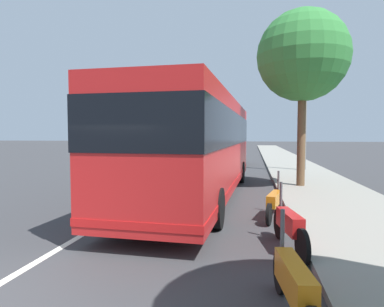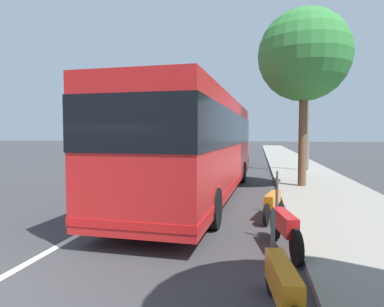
{
  "view_description": "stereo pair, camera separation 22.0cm",
  "coord_description": "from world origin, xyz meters",
  "views": [
    {
      "loc": [
        -3.11,
        -3.79,
        2.29
      ],
      "look_at": [
        9.03,
        -1.59,
        1.58
      ],
      "focal_mm": 31.16,
      "sensor_mm": 36.0,
      "label": 1
    },
    {
      "loc": [
        -3.07,
        -4.01,
        2.29
      ],
      "look_at": [
        9.03,
        -1.59,
        1.58
      ],
      "focal_mm": 31.16,
      "sensor_mm": 36.0,
      "label": 2
    }
  ],
  "objects": [
    {
      "name": "motorcycle_nearest_curb",
      "position": [
        0.97,
        -4.31,
        0.47
      ],
      "size": [
        2.16,
        0.4,
        1.25
      ],
      "rotation": [
        0.0,
        0.0,
        0.13
      ],
      "color": "black",
      "rests_on": "ground"
    },
    {
      "name": "motorcycle_mid_row",
      "position": [
        3.62,
        -4.53,
        0.48
      ],
      "size": [
        2.1,
        0.49,
        1.27
      ],
      "rotation": [
        0.0,
        0.0,
        0.19
      ],
      "color": "black",
      "rests_on": "ground"
    },
    {
      "name": "car_ahead_same_lane",
      "position": [
        36.69,
        1.65,
        0.69
      ],
      "size": [
        4.79,
        2.06,
        1.44
      ],
      "rotation": [
        0.0,
        0.0,
        3.21
      ],
      "color": "red",
      "rests_on": "ground"
    },
    {
      "name": "utility_pole",
      "position": [
        18.01,
        -6.9,
        3.94
      ],
      "size": [
        0.25,
        0.25,
        7.88
      ],
      "primitive_type": "cylinder",
      "color": "slate",
      "rests_on": "ground"
    },
    {
      "name": "coach_bus",
      "position": [
        8.89,
        -1.92,
        2.01
      ],
      "size": [
        12.64,
        3.14,
        3.5
      ],
      "rotation": [
        0.0,
        0.0,
        -0.04
      ],
      "color": "red",
      "rests_on": "ground"
    },
    {
      "name": "sidewalk_curb",
      "position": [
        10.0,
        -6.6,
        0.07
      ],
      "size": [
        110.0,
        3.6,
        0.14
      ],
      "primitive_type": "cube",
      "color": "gray",
      "rests_on": "ground"
    },
    {
      "name": "motorcycle_by_tree",
      "position": [
        6.17,
        -4.41,
        0.45
      ],
      "size": [
        2.15,
        0.56,
        1.23
      ],
      "rotation": [
        0.0,
        0.0,
        -0.22
      ],
      "color": "black",
      "rests_on": "ground"
    },
    {
      "name": "lane_divider_line",
      "position": [
        10.0,
        0.0,
        0.0
      ],
      "size": [
        110.0,
        0.16,
        0.01
      ],
      "primitive_type": "cube",
      "color": "silver",
      "rests_on": "ground"
    },
    {
      "name": "car_far_distant",
      "position": [
        22.43,
        -2.35,
        0.7
      ],
      "size": [
        4.43,
        1.82,
        1.48
      ],
      "rotation": [
        0.0,
        0.0,
        0.01
      ],
      "color": "black",
      "rests_on": "ground"
    },
    {
      "name": "roadside_tree_mid_block",
      "position": [
        11.46,
        -5.82,
        5.53
      ],
      "size": [
        3.77,
        3.77,
        7.44
      ],
      "color": "brown",
      "rests_on": "ground"
    }
  ]
}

